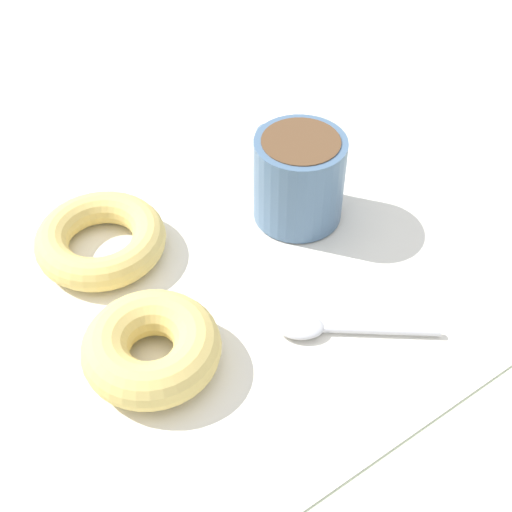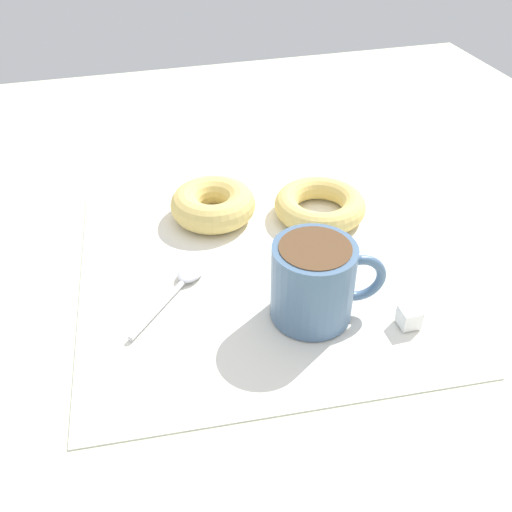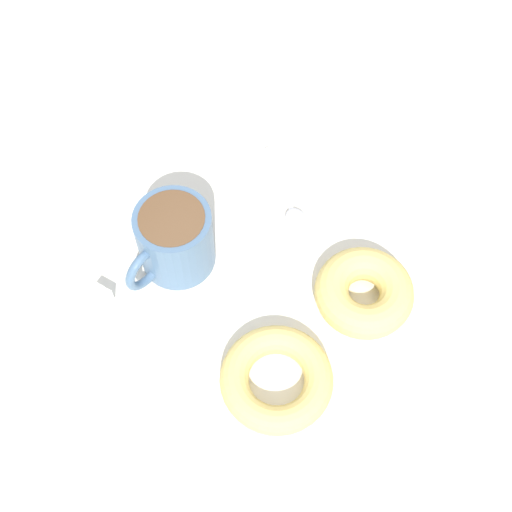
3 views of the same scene
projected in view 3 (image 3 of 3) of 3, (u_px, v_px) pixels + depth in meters
The scene contains 7 objects.
ground_plane at pixel (282, 276), 74.20cm from camera, with size 120.00×120.00×2.00cm, color beige.
napkin at pixel (256, 266), 73.48cm from camera, with size 35.45×35.45×0.30cm, color white.
coffee_cup at pixel (174, 239), 70.22cm from camera, with size 10.62×7.60×7.75cm.
donut_near_cup at pixel (277, 379), 65.96cm from camera, with size 10.59×10.59×2.71cm, color #E5C66B.
donut_far at pixel (364, 292), 69.96cm from camera, with size 9.81×9.81×3.38cm, color #E5C66B.
spoon at pixel (292, 210), 76.17cm from camera, with size 9.19×10.03×0.90cm.
sugar_cube at pixel (100, 298), 70.52cm from camera, with size 1.84×1.84×1.84cm, color white.
Camera 3 is at (-30.91, -15.36, 64.77)cm, focal length 50.00 mm.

